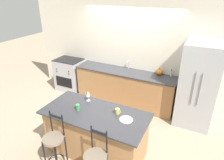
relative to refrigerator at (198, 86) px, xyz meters
The scene contains 14 objects.
ground_plane 2.04m from the refrigerator, behind, with size 18.00×18.00×0.00m, color tan.
wall_back 1.87m from the refrigerator, 167.37° to the left, with size 6.00×0.07×2.70m.
back_counter 1.85m from the refrigerator, behind, with size 2.70×0.65×0.94m.
sink_faucet 1.81m from the refrigerator, behind, with size 0.02×0.13×0.22m.
kitchen_island 2.46m from the refrigerator, 129.51° to the right, with size 1.91×0.91×0.91m.
refrigerator is the anchor object (origin of this frame).
oven_range 3.64m from the refrigerator, behind, with size 0.79×0.63×0.97m.
bar_stool_near 3.19m from the refrigerator, 127.67° to the right, with size 0.35×0.35×1.10m.
dinner_plate 2.04m from the refrigerator, 117.83° to the right, with size 0.23×0.23×0.02m.
wine_glass 2.43m from the refrigerator, 140.07° to the right, with size 0.08×0.08×0.21m.
coffee_mug 2.06m from the refrigerator, 124.30° to the right, with size 0.12×0.09×0.10m.
tumbler_cup 2.66m from the refrigerator, 134.01° to the right, with size 0.07×0.07×0.11m.
pumpkin_decoration 0.97m from the refrigerator, 164.05° to the left, with size 0.17×0.17×0.16m.
soap_bottle 0.72m from the refrigerator, 155.17° to the left, with size 0.04×0.04×0.18m.
Camera 1 is at (1.85, -4.09, 2.94)m, focal length 32.00 mm.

